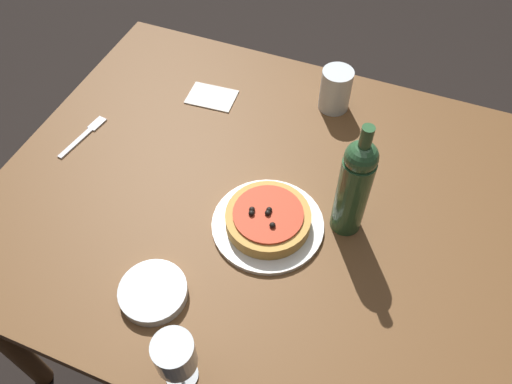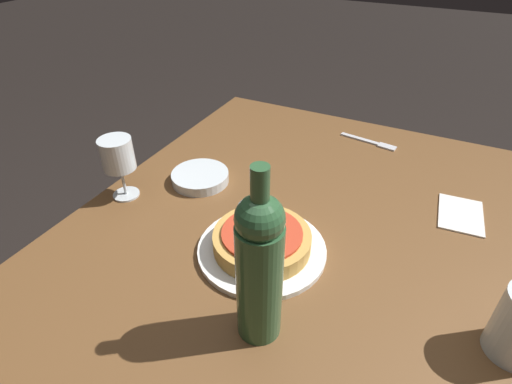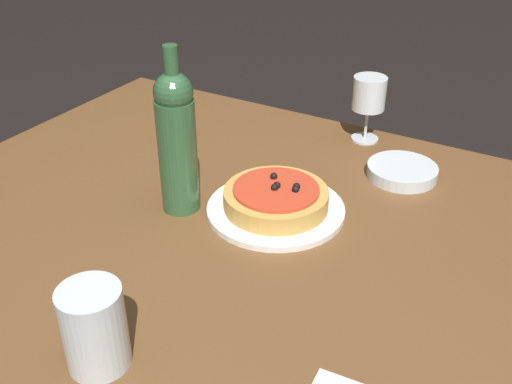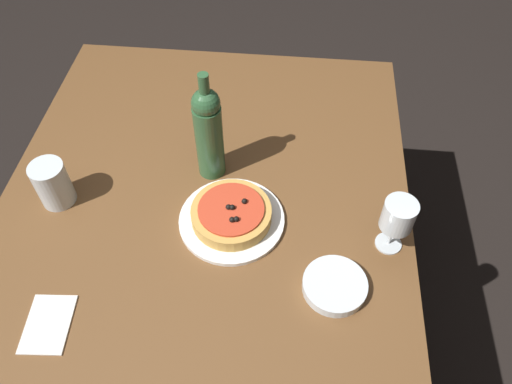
{
  "view_description": "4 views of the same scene",
  "coord_description": "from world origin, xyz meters",
  "views": [
    {
      "loc": [
        0.22,
        -0.7,
        1.71
      ],
      "look_at": [
        -0.05,
        -0.04,
        0.79
      ],
      "focal_mm": 35.0,
      "sensor_mm": 36.0,
      "label": 1
    },
    {
      "loc": [
        0.54,
        0.17,
        1.31
      ],
      "look_at": [
        -0.05,
        -0.12,
        0.83
      ],
      "focal_mm": 28.0,
      "sensor_mm": 36.0,
      "label": 2
    },
    {
      "loc": [
        -0.45,
        0.77,
        1.35
      ],
      "look_at": [
        0.03,
        -0.05,
        0.78
      ],
      "focal_mm": 42.0,
      "sensor_mm": 36.0,
      "label": 3
    },
    {
      "loc": [
        -0.72,
        -0.21,
        1.74
      ],
      "look_at": [
        0.03,
        -0.14,
        0.81
      ],
      "focal_mm": 35.0,
      "sensor_mm": 36.0,
      "label": 4
    }
  ],
  "objects": [
    {
      "name": "paper_napkin",
      "position": [
        -0.31,
        0.28,
        0.73
      ],
      "size": [
        0.14,
        0.11,
        0.0
      ],
      "color": "silver",
      "rests_on": "dining_table"
    },
    {
      "name": "fork",
      "position": [
        -0.57,
        0.01,
        0.73
      ],
      "size": [
        0.05,
        0.17,
        0.0
      ],
      "rotation": [
        0.0,
        0.0,
        1.42
      ],
      "color": "silver",
      "rests_on": "dining_table"
    },
    {
      "name": "dining_table",
      "position": [
        0.0,
        0.0,
        0.65
      ],
      "size": [
        1.4,
        1.06,
        0.73
      ],
      "color": "brown",
      "rests_on": "ground_plane"
    },
    {
      "name": "pizza",
      "position": [
        -0.0,
        -0.08,
        0.76
      ],
      "size": [
        0.2,
        0.2,
        0.05
      ],
      "color": "gold",
      "rests_on": "dinner_plate"
    },
    {
      "name": "side_bowl",
      "position": [
        -0.16,
        -0.34,
        0.74
      ],
      "size": [
        0.15,
        0.15,
        0.03
      ],
      "color": "silver",
      "rests_on": "dining_table"
    },
    {
      "name": "wine_glass",
      "position": [
        -0.03,
        -0.47,
        0.84
      ],
      "size": [
        0.08,
        0.08,
        0.15
      ],
      "color": "silver",
      "rests_on": "dining_table"
    },
    {
      "name": "wine_bottle",
      "position": [
        0.17,
        -0.01,
        0.87
      ],
      "size": [
        0.07,
        0.07,
        0.32
      ],
      "color": "#2D5633",
      "rests_on": "dining_table"
    },
    {
      "name": "dinner_plate",
      "position": [
        -0.0,
        -0.08,
        0.74
      ],
      "size": [
        0.26,
        0.26,
        0.01
      ],
      "color": "white",
      "rests_on": "dining_table"
    },
    {
      "name": "ground_plane",
      "position": [
        0.0,
        0.0,
        0.0
      ],
      "size": [
        14.0,
        14.0,
        0.0
      ],
      "primitive_type": "plane",
      "color": "black"
    },
    {
      "name": "water_cup",
      "position": [
        0.03,
        0.37,
        0.79
      ],
      "size": [
        0.09,
        0.09,
        0.12
      ],
      "color": "silver",
      "rests_on": "dining_table"
    }
  ]
}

